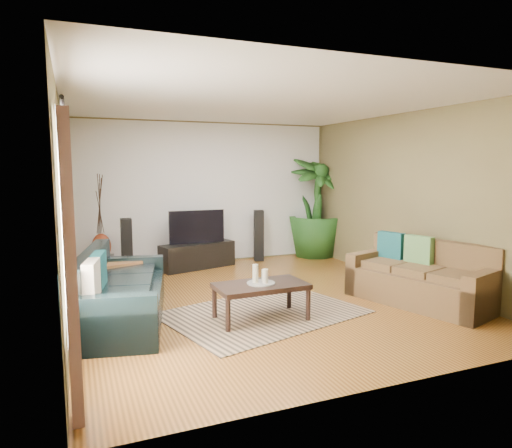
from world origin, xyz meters
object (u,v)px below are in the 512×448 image
speaker_right (259,236)px  vase (101,247)px  tv_stand (197,256)px  speaker_left (127,248)px  potted_plant (315,207)px  sofa_right (420,273)px  television (197,227)px  sofa_left (122,287)px  coffee_table (261,302)px  side_table (118,280)px  pedestal (102,266)px

speaker_right → vase: size_ratio=2.25×
tv_stand → vase: 1.69m
speaker_left → potted_plant: potted_plant is taller
speaker_right → tv_stand: bearing=-156.8°
sofa_right → vase: (-3.91, 3.29, 0.08)m
television → tv_stand: bearing=-90.0°
speaker_left → vase: size_ratio=2.24×
sofa_right → television: 3.99m
sofa_left → sofa_right: same height
television → speaker_left: bearing=-169.9°
sofa_right → speaker_right: size_ratio=1.88×
sofa_right → vase: bearing=-147.7°
sofa_right → coffee_table: sofa_right is taller
speaker_right → vase: 2.97m
television → side_table: size_ratio=1.83×
sofa_right → potted_plant: bearing=157.1°
tv_stand → potted_plant: 2.69m
speaker_left → side_table: bearing=-99.9°
sofa_left → television: (1.58, 2.52, 0.34)m
potted_plant → tv_stand: bearing=-175.5°
coffee_table → tv_stand: tv_stand is taller
television → pedestal: size_ratio=2.94×
coffee_table → side_table: bearing=133.5°
sofa_right → speaker_left: speaker_left is taller
television → potted_plant: size_ratio=0.50×
speaker_right → potted_plant: bearing=14.3°
sofa_right → coffee_table: bearing=-112.7°
sofa_left → potted_plant: potted_plant is taller
potted_plant → pedestal: bearing=-177.7°
coffee_table → vase: (-1.65, 3.09, 0.28)m
speaker_left → side_table: (-0.28, -1.33, -0.22)m
television → coffee_table: bearing=-90.2°
tv_stand → potted_plant: potted_plant is taller
potted_plant → vase: 4.26m
sofa_left → pedestal: size_ratio=6.13×
television → speaker_left: television is taller
tv_stand → side_table: (-1.55, -1.54, 0.05)m
sofa_right → side_table: 4.17m
sofa_left → coffee_table: 1.68m
sofa_left → potted_plant: size_ratio=1.04×
sofa_right → speaker_left: (-3.52, 3.06, 0.07)m
vase → side_table: 1.59m
sofa_left → potted_plant: 4.98m
speaker_right → pedestal: 2.99m
sofa_right → tv_stand: bearing=-163.1°
sofa_right → pedestal: size_ratio=5.43×
coffee_table → side_table: 2.17m
television → sofa_left: bearing=-122.1°
speaker_left → potted_plant: 3.90m
speaker_left → potted_plant: bearing=8.0°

